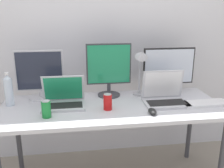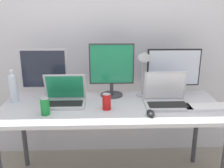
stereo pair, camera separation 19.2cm
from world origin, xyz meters
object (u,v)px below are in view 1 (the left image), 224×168
(mouse_by_keyboard, at_px, (152,111))
(soda_can_near_keyboard, at_px, (46,109))
(laptop_silver, at_px, (64,99))
(keyboard_main, at_px, (205,103))
(work_desk, at_px, (112,112))
(monitor_center, at_px, (109,68))
(monitor_right, at_px, (169,69))
(soda_can_by_laptop, at_px, (108,102))
(water_bottle, at_px, (9,90))
(monitor_left, at_px, (40,75))
(desk_lamp, at_px, (141,64))
(laptop_secondary, at_px, (165,96))

(mouse_by_keyboard, height_order, soda_can_near_keyboard, soda_can_near_keyboard)
(laptop_silver, xyz_separation_m, keyboard_main, (1.14, -0.14, -0.05))
(work_desk, xyz_separation_m, soda_can_near_keyboard, (-0.50, -0.16, 0.12))
(keyboard_main, bearing_deg, soda_can_near_keyboard, -178.33)
(mouse_by_keyboard, bearing_deg, laptop_silver, 159.82)
(monitor_center, relative_size, monitor_right, 0.99)
(soda_can_by_laptop, bearing_deg, water_bottle, 165.70)
(mouse_by_keyboard, distance_m, soda_can_by_laptop, 0.35)
(monitor_left, relative_size, mouse_by_keyboard, 3.88)
(monitor_right, height_order, laptop_silver, monitor_right)
(laptop_silver, relative_size, desk_lamp, 0.77)
(monitor_center, xyz_separation_m, water_bottle, (-0.82, -0.12, -0.12))
(work_desk, xyz_separation_m, mouse_by_keyboard, (0.27, -0.21, 0.08))
(monitor_center, relative_size, soda_can_by_laptop, 3.69)
(work_desk, bearing_deg, mouse_by_keyboard, -36.83)
(laptop_secondary, distance_m, mouse_by_keyboard, 0.27)
(laptop_silver, height_order, water_bottle, water_bottle)
(monitor_center, bearing_deg, keyboard_main, -23.52)
(laptop_silver, distance_m, soda_can_near_keyboard, 0.24)
(work_desk, bearing_deg, soda_can_near_keyboard, -162.01)
(laptop_secondary, height_order, desk_lamp, desk_lamp)
(laptop_secondary, xyz_separation_m, keyboard_main, (0.32, -0.09, -0.05))
(mouse_by_keyboard, bearing_deg, work_desk, 144.13)
(monitor_left, height_order, laptop_secondary, monitor_left)
(monitor_center, bearing_deg, monitor_right, 1.43)
(monitor_center, bearing_deg, laptop_silver, -153.90)
(monitor_right, height_order, desk_lamp, desk_lamp)
(monitor_center, distance_m, soda_can_near_keyboard, 0.67)
(laptop_silver, bearing_deg, desk_lamp, 11.38)
(monitor_center, height_order, soda_can_near_keyboard, monitor_center)
(work_desk, bearing_deg, monitor_left, 156.24)
(laptop_silver, xyz_separation_m, laptop_secondary, (0.82, -0.05, 0.00))
(work_desk, height_order, water_bottle, water_bottle)
(soda_can_near_keyboard, distance_m, soda_can_by_laptop, 0.46)
(monitor_left, bearing_deg, keyboard_main, -14.40)
(monitor_center, height_order, mouse_by_keyboard, monitor_center)
(soda_can_near_keyboard, relative_size, desk_lamp, 0.29)
(laptop_silver, distance_m, keyboard_main, 1.15)
(soda_can_near_keyboard, bearing_deg, laptop_secondary, 9.98)
(water_bottle, xyz_separation_m, soda_can_near_keyboard, (0.32, -0.28, -0.06))
(laptop_secondary, distance_m, keyboard_main, 0.33)
(work_desk, distance_m, keyboard_main, 0.76)
(water_bottle, bearing_deg, monitor_left, 31.45)
(mouse_by_keyboard, relative_size, soda_can_near_keyboard, 0.85)
(laptop_silver, xyz_separation_m, soda_can_near_keyboard, (-0.11, -0.21, 0.01))
(mouse_by_keyboard, height_order, soda_can_by_laptop, soda_can_by_laptop)
(soda_can_by_laptop, distance_m, desk_lamp, 0.47)
(monitor_left, relative_size, soda_can_near_keyboard, 3.31)
(monitor_center, distance_m, desk_lamp, 0.28)
(work_desk, bearing_deg, water_bottle, 171.81)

